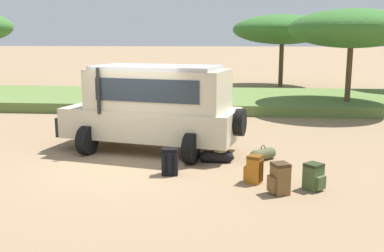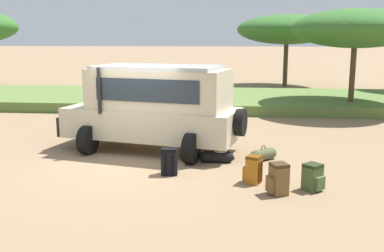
{
  "view_description": "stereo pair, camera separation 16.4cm",
  "coord_description": "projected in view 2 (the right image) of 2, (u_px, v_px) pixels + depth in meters",
  "views": [
    {
      "loc": [
        2.67,
        -10.91,
        3.19
      ],
      "look_at": [
        1.65,
        0.18,
        1.0
      ],
      "focal_mm": 42.0,
      "sensor_mm": 36.0,
      "label": 1
    },
    {
      "loc": [
        2.83,
        -10.9,
        3.19
      ],
      "look_at": [
        1.65,
        0.18,
        1.0
      ],
      "focal_mm": 42.0,
      "sensor_mm": 36.0,
      "label": 2
    }
  ],
  "objects": [
    {
      "name": "ground_plane",
      "position": [
        128.0,
        164.0,
        11.54
      ],
      "size": [
        320.0,
        320.0,
        0.0
      ],
      "primitive_type": "plane",
      "color": "#8C7051"
    },
    {
      "name": "safari_vehicle",
      "position": [
        155.0,
        106.0,
        12.7
      ],
      "size": [
        5.48,
        3.4,
        2.44
      ],
      "color": "beige",
      "rests_on": "ground_plane"
    },
    {
      "name": "backpack_cluster_center",
      "position": [
        313.0,
        177.0,
        9.52
      ],
      "size": [
        0.5,
        0.5,
        0.58
      ],
      "color": "#42562D",
      "rests_on": "ground_plane"
    },
    {
      "name": "backpack_beside_front_wheel",
      "position": [
        169.0,
        162.0,
        10.61
      ],
      "size": [
        0.4,
        0.39,
        0.64
      ],
      "color": "black",
      "rests_on": "ground_plane"
    },
    {
      "name": "backpack_near_rear_wheel",
      "position": [
        278.0,
        179.0,
        9.27
      ],
      "size": [
        0.48,
        0.45,
        0.66
      ],
      "color": "brown",
      "rests_on": "ground_plane"
    },
    {
      "name": "acacia_tree_centre_back",
      "position": [
        356.0,
        29.0,
        19.1
      ],
      "size": [
        5.37,
        5.65,
        4.41
      ],
      "color": "brown",
      "rests_on": "ground_plane"
    },
    {
      "name": "duffel_bag_low_black_case",
      "position": [
        217.0,
        156.0,
        11.68
      ],
      "size": [
        0.9,
        0.35,
        0.4
      ],
      "color": "black",
      "rests_on": "ground_plane"
    },
    {
      "name": "grass_bank",
      "position": [
        182.0,
        99.0,
        22.16
      ],
      "size": [
        120.0,
        7.0,
        0.44
      ],
      "color": "#5B7538",
      "rests_on": "ground_plane"
    },
    {
      "name": "backpack_outermost",
      "position": [
        253.0,
        170.0,
        9.99
      ],
      "size": [
        0.45,
        0.41,
        0.63
      ],
      "color": "#B26619",
      "rests_on": "ground_plane"
    },
    {
      "name": "duffel_bag_soft_canvas",
      "position": [
        263.0,
        155.0,
        11.89
      ],
      "size": [
        0.73,
        0.68,
        0.4
      ],
      "color": "#4C5133",
      "rests_on": "ground_plane"
    },
    {
      "name": "acacia_tree_left_mid",
      "position": [
        287.0,
        29.0,
        29.04
      ],
      "size": [
        6.45,
        6.86,
        4.68
      ],
      "color": "brown",
      "rests_on": "ground_plane"
    }
  ]
}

